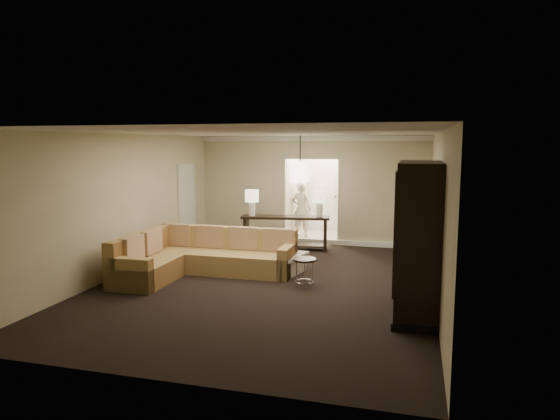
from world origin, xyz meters
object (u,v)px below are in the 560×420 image
(coffee_table, at_px, (277,263))
(person, at_px, (301,206))
(drink_table, at_px, (305,267))
(sectional_sofa, at_px, (198,257))
(console_table, at_px, (285,230))
(armoire, at_px, (418,243))

(coffee_table, xyz_separation_m, person, (-0.42, 4.02, 0.65))
(drink_table, bearing_deg, coffee_table, 131.89)
(drink_table, bearing_deg, sectional_sofa, 172.85)
(console_table, bearing_deg, person, 81.39)
(armoire, bearing_deg, sectional_sofa, 162.68)
(coffee_table, xyz_separation_m, armoire, (2.72, -1.87, 0.92))
(console_table, bearing_deg, armoire, -61.41)
(console_table, relative_size, person, 1.29)
(person, bearing_deg, sectional_sofa, 84.11)
(sectional_sofa, distance_m, person, 4.72)
(drink_table, bearing_deg, armoire, -27.59)
(armoire, xyz_separation_m, drink_table, (-1.98, 1.03, -0.74))
(armoire, distance_m, drink_table, 2.35)
(armoire, bearing_deg, console_table, 127.49)
(armoire, relative_size, drink_table, 4.44)
(sectional_sofa, relative_size, drink_table, 5.69)
(coffee_table, xyz_separation_m, drink_table, (0.75, -0.83, 0.17))
(coffee_table, bearing_deg, person, 95.91)
(sectional_sofa, bearing_deg, console_table, 68.69)
(coffee_table, height_order, drink_table, drink_table)
(console_table, xyz_separation_m, armoire, (3.13, -4.08, 0.62))
(person, bearing_deg, armoire, 125.32)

